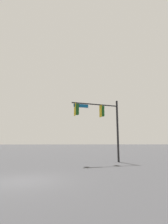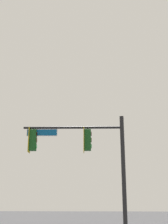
{
  "view_description": "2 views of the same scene",
  "coord_description": "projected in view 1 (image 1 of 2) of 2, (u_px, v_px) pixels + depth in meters",
  "views": [
    {
      "loc": [
        -2.07,
        9.97,
        1.99
      ],
      "look_at": [
        -4.17,
        -7.89,
        5.17
      ],
      "focal_mm": 28.0,
      "sensor_mm": 36.0,
      "label": 1
    },
    {
      "loc": [
        -10.01,
        7.55,
        1.9
      ],
      "look_at": [
        -5.93,
        -7.87,
        6.83
      ],
      "focal_mm": 50.0,
      "sensor_mm": 36.0,
      "label": 2
    }
  ],
  "objects": [
    {
      "name": "signal_pole_near",
      "position": [
        102.0,
        118.0,
        18.35
      ],
      "size": [
        5.15,
        1.54,
        6.56
      ],
      "color": "black",
      "rests_on": "ground_plane"
    },
    {
      "name": "ground_plane",
      "position": [
        23.0,
        181.0,
        9.17
      ],
      "size": [
        400.0,
        400.0,
        0.0
      ],
      "primitive_type": "plane",
      "color": "#38383A"
    }
  ]
}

